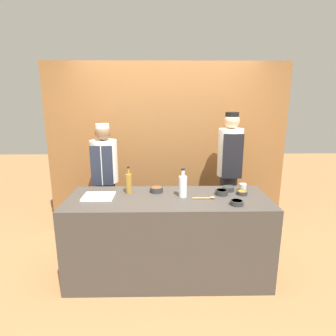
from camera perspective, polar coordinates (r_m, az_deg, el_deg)
ground_plane at (r=3.38m, az=0.05°, el=-20.52°), size 14.00×14.00×0.00m
cabinet_wall at (r=4.07m, az=-0.26°, el=3.83°), size 3.36×0.18×2.40m
counter at (r=3.15m, az=0.05°, el=-13.73°), size 2.12×0.79×0.90m
sauce_bowl_green at (r=3.23m, az=12.15°, el=-4.10°), size 0.13×0.13×0.05m
sauce_bowl_purple at (r=2.84m, az=13.79°, el=-6.81°), size 0.13×0.13×0.05m
sauce_bowl_white at (r=3.09m, az=10.84°, el=-4.83°), size 0.13×0.13×0.05m
sauce_bowl_orange at (r=3.14m, az=14.80°, el=-4.86°), size 0.11×0.11×0.04m
sauce_bowl_brown at (r=3.12m, az=-2.35°, el=-4.34°), size 0.14×0.14×0.06m
cutting_board at (r=3.05m, az=-13.91°, el=-5.64°), size 0.32×0.26×0.02m
bottle_clear at (r=2.95m, az=3.03°, el=-3.62°), size 0.09×0.09×0.31m
bottle_vinegar at (r=3.09m, az=-7.98°, el=-3.00°), size 0.07×0.07×0.30m
cup_steel at (r=3.26m, az=14.95°, el=-3.84°), size 0.08×0.08×0.09m
wooden_spoon at (r=2.95m, az=7.84°, el=-6.02°), size 0.23×0.04×0.02m
chef_left at (r=3.76m, az=-12.63°, el=-2.48°), size 0.34×0.34×1.61m
chef_right at (r=3.76m, az=12.30°, el=-1.04°), size 0.31×0.31×1.75m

